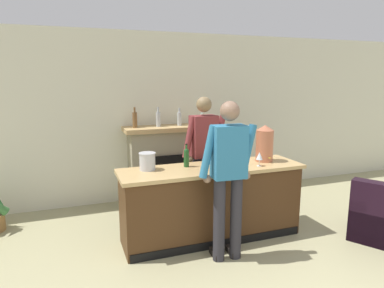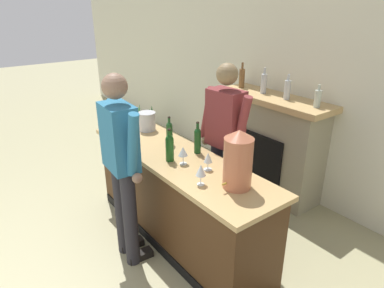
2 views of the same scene
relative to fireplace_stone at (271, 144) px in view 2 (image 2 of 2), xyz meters
The scene contains 14 objects.
wall_back_panel 0.78m from the fireplace_stone, 79.37° to the left, with size 12.00×0.07×2.75m.
bar_counter 1.52m from the fireplace_stone, 85.78° to the right, with size 2.32×0.65×0.93m.
fireplace_stone is the anchor object (origin of this frame).
potted_plant_corner 2.62m from the fireplace_stone, behind, with size 0.49×0.48×0.64m.
person_customer 2.08m from the fireplace_stone, 88.18° to the right, with size 0.66×0.32×1.78m.
person_bartender 1.07m from the fireplace_stone, 78.18° to the right, with size 0.66×0.33×1.77m.
copper_dispenser 1.79m from the fireplace_stone, 59.00° to the right, with size 0.23×0.27×0.48m.
ice_bucket_steel 1.58m from the fireplace_stone, 116.14° to the right, with size 0.20×0.20×0.21m.
wine_bottle_riesling_slim 1.68m from the fireplace_stone, 84.48° to the right, with size 0.08×0.08×0.31m.
wine_bottle_burgundy_dark 1.47m from the fireplace_stone, 97.65° to the right, with size 0.07×0.07×0.29m.
wine_bottle_merlot_tall 1.38m from the fireplace_stone, 82.63° to the right, with size 0.07×0.07×0.32m.
wine_glass_by_dispenser 1.85m from the fireplace_stone, 67.82° to the right, with size 0.08×0.08×0.18m.
wine_glass_front_right 1.59m from the fireplace_stone, 70.61° to the right, with size 0.07×0.07×0.17m.
wine_glass_near_bucket 1.64m from the fireplace_stone, 79.54° to the right, with size 0.08×0.08×0.17m.
Camera 2 is at (2.51, 0.81, 2.30)m, focal length 32.00 mm.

